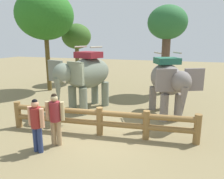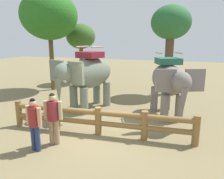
{
  "view_description": "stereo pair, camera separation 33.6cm",
  "coord_description": "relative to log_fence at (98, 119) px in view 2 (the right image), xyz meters",
  "views": [
    {
      "loc": [
        2.74,
        -7.0,
        3.44
      ],
      "look_at": [
        0.0,
        1.39,
        1.4
      ],
      "focal_mm": 34.64,
      "sensor_mm": 36.0,
      "label": 1
    },
    {
      "loc": [
        3.06,
        -6.89,
        3.44
      ],
      "look_at": [
        0.0,
        1.39,
        1.4
      ],
      "focal_mm": 34.64,
      "sensor_mm": 36.0,
      "label": 2
    }
  ],
  "objects": [
    {
      "name": "log_fence",
      "position": [
        0.0,
        0.0,
        0.0
      ],
      "size": [
        6.97,
        0.9,
        1.05
      ],
      "color": "olive",
      "rests_on": "ground"
    },
    {
      "name": "tree_far_right",
      "position": [
        1.68,
        7.16,
        3.66
      ],
      "size": [
        2.41,
        2.41,
        5.49
      ],
      "color": "brown",
      "rests_on": "ground"
    },
    {
      "name": "tree_back_center",
      "position": [
        -5.96,
        5.69,
        4.36
      ],
      "size": [
        3.72,
        3.72,
        6.57
      ],
      "color": "brown",
      "rests_on": "ground"
    },
    {
      "name": "tourist_woman_in_black",
      "position": [
        -1.38,
        -1.77,
        0.39
      ],
      "size": [
        0.6,
        0.37,
        1.72
      ],
      "color": "navy",
      "rests_on": "ground"
    },
    {
      "name": "elephant_center",
      "position": [
        2.17,
        2.84,
        1.03
      ],
      "size": [
        2.62,
        3.43,
        2.91
      ],
      "color": "slate",
      "rests_on": "ground"
    },
    {
      "name": "elephant_near_left",
      "position": [
        -1.7,
        2.55,
        1.16
      ],
      "size": [
        2.48,
        3.75,
        3.14
      ],
      "color": "slate",
      "rests_on": "ground"
    },
    {
      "name": "ground_plane",
      "position": [
        0.0,
        0.07,
        -0.61
      ],
      "size": [
        60.0,
        60.0,
        0.0
      ],
      "primitive_type": "plane",
      "color": "olive"
    },
    {
      "name": "tourist_man_in_blue",
      "position": [
        -1.08,
        -1.2,
        0.42
      ],
      "size": [
        0.62,
        0.41,
        1.78
      ],
      "color": "tan",
      "rests_on": "ground"
    },
    {
      "name": "tree_far_left",
      "position": [
        -5.27,
        8.65,
        3.03
      ],
      "size": [
        2.27,
        2.27,
        4.66
      ],
      "color": "brown",
      "rests_on": "ground"
    }
  ]
}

